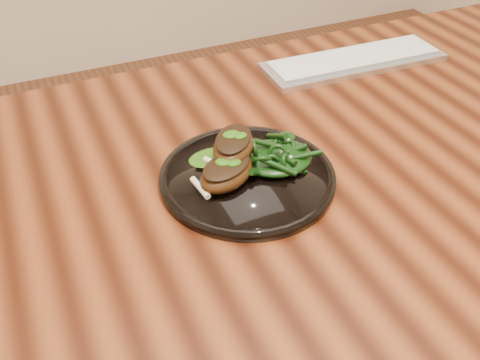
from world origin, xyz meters
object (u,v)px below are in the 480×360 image
plate (247,177)px  keyboard (354,61)px  lamb_chop_front (226,172)px  greens_heap (277,153)px  desk (301,196)px

plate → keyboard: 0.45m
lamb_chop_front → greens_heap: 0.09m
desk → keyboard: bearing=43.5°
lamb_chop_front → greens_heap: size_ratio=1.02×
greens_heap → keyboard: (0.31, 0.26, -0.02)m
desk → greens_heap: bearing=-164.1°
lamb_chop_front → plate: bearing=13.9°
desk → keyboard: size_ratio=4.15×
plate → lamb_chop_front: (-0.04, -0.01, 0.03)m
plate → greens_heap: size_ratio=2.40×
desk → lamb_chop_front: (-0.15, -0.03, 0.12)m
desk → lamb_chop_front: bearing=-168.2°
greens_heap → desk: bearing=15.9°
lamb_chop_front → greens_heap: (0.09, 0.01, -0.00)m
plate → desk: bearing=11.0°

